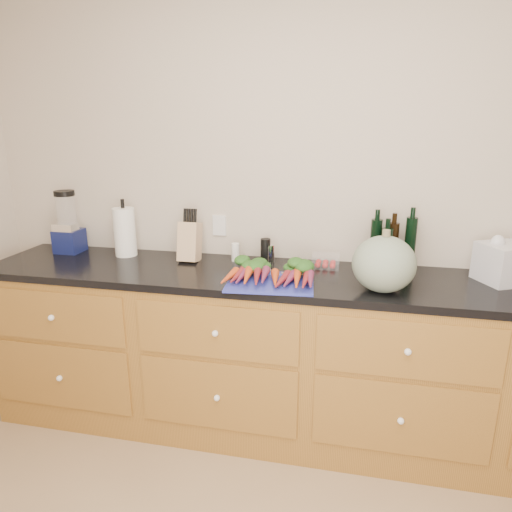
% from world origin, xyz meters
% --- Properties ---
extents(wall_back, '(4.10, 0.05, 2.60)m').
position_xyz_m(wall_back, '(0.00, 1.62, 1.30)').
color(wall_back, beige).
rests_on(wall_back, ground).
extents(cabinets, '(3.60, 0.64, 0.90)m').
position_xyz_m(cabinets, '(0.00, 1.30, 0.45)').
color(cabinets, brown).
rests_on(cabinets, ground).
extents(countertop, '(3.64, 0.62, 0.04)m').
position_xyz_m(countertop, '(0.00, 1.30, 0.92)').
color(countertop, black).
rests_on(countertop, cabinets).
extents(cutting_board, '(0.45, 0.36, 0.01)m').
position_xyz_m(cutting_board, '(-0.21, 1.14, 0.95)').
color(cutting_board, '#29329E').
rests_on(cutting_board, countertop).
extents(carrots, '(0.45, 0.33, 0.06)m').
position_xyz_m(carrots, '(-0.21, 1.18, 0.98)').
color(carrots, '#CF4618').
rests_on(carrots, cutting_board).
extents(squash, '(0.30, 0.30, 0.27)m').
position_xyz_m(squash, '(0.33, 1.15, 1.07)').
color(squash, slate).
rests_on(squash, countertop).
extents(blender_appliance, '(0.15, 0.15, 0.38)m').
position_xyz_m(blender_appliance, '(-1.52, 1.46, 1.11)').
color(blender_appliance, '#10174B').
rests_on(blender_appliance, countertop).
extents(paper_towel, '(0.13, 0.13, 0.29)m').
position_xyz_m(paper_towel, '(-1.15, 1.46, 1.08)').
color(paper_towel, white).
rests_on(paper_towel, countertop).
extents(knife_block, '(0.11, 0.11, 0.22)m').
position_xyz_m(knife_block, '(-0.73, 1.44, 1.05)').
color(knife_block, tan).
rests_on(knife_block, countertop).
extents(grinder_salt, '(0.05, 0.05, 0.11)m').
position_xyz_m(grinder_salt, '(-0.47, 1.48, 0.99)').
color(grinder_salt, white).
rests_on(grinder_salt, countertop).
extents(grinder_pepper, '(0.06, 0.06, 0.14)m').
position_xyz_m(grinder_pepper, '(-0.30, 1.48, 1.01)').
color(grinder_pepper, black).
rests_on(grinder_pepper, countertop).
extents(canister_chrome, '(0.05, 0.05, 0.11)m').
position_xyz_m(canister_chrome, '(-0.27, 1.48, 0.99)').
color(canister_chrome, silver).
rests_on(canister_chrome, countertop).
extents(tomato_box, '(0.15, 0.12, 0.07)m').
position_xyz_m(tomato_box, '(0.04, 1.47, 0.98)').
color(tomato_box, white).
rests_on(tomato_box, countertop).
extents(bottles, '(0.24, 0.12, 0.29)m').
position_xyz_m(bottles, '(0.39, 1.51, 1.07)').
color(bottles, black).
rests_on(bottles, countertop).
extents(grocery_bag, '(0.33, 0.30, 0.19)m').
position_xyz_m(grocery_bag, '(0.94, 1.42, 1.04)').
color(grocery_bag, silver).
rests_on(grocery_bag, countertop).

